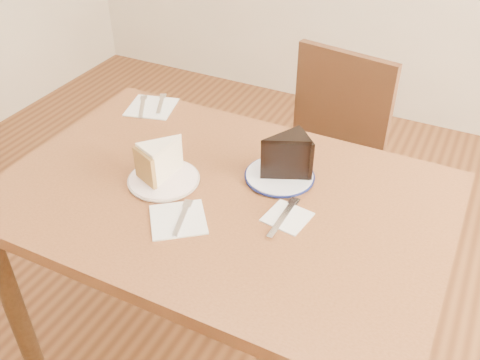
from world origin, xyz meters
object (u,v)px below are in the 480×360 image
chair_far (319,166)px  carrot_cake (165,159)px  table (222,220)px  plate_navy (280,176)px  chocolate_cake (282,158)px  plate_cream (164,180)px

chair_far → carrot_cake: 0.72m
table → plate_navy: 0.20m
chair_far → chocolate_cake: bearing=103.1°
chair_far → plate_navy: bearing=102.5°
plate_navy → carrot_cake: carrot_cake is taller
plate_cream → carrot_cake: 0.06m
chair_far → plate_cream: (-0.25, -0.62, 0.26)m
table → chair_far: size_ratio=1.34×
plate_cream → plate_navy: same height
chocolate_cake → carrot_cake: bearing=71.9°
chocolate_cake → plate_cream: bearing=76.1°
plate_cream → chocolate_cake: 0.33m
table → chair_far: bearing=81.5°
chair_far → plate_navy: (0.03, -0.46, 0.26)m
plate_navy → carrot_cake: size_ratio=1.56×
table → plate_navy: size_ratio=6.41×
plate_navy → carrot_cake: (-0.29, -0.14, 0.05)m
chocolate_cake → table: bearing=95.1°
plate_cream → carrot_cake: size_ratio=1.58×
carrot_cake → table: bearing=23.6°
plate_navy → carrot_cake: 0.32m
table → plate_navy: (0.11, 0.13, 0.10)m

